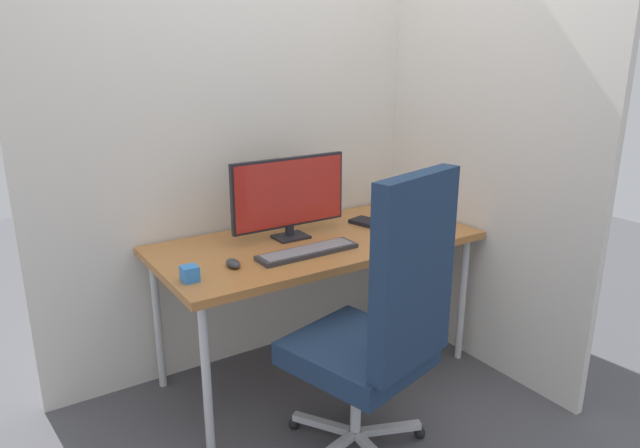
# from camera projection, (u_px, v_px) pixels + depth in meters

# --- Properties ---
(ground_plane) EXTENTS (8.00, 8.00, 0.00)m
(ground_plane) POSITION_uv_depth(u_px,v_px,m) (317.00, 370.00, 2.99)
(ground_plane) COLOR #4C4C51
(wall_back) EXTENTS (2.49, 0.04, 2.80)m
(wall_back) POSITION_uv_depth(u_px,v_px,m) (274.00, 90.00, 2.89)
(wall_back) COLOR silver
(wall_back) RESTS_ON ground_plane
(wall_side_right) EXTENTS (0.04, 1.67, 2.80)m
(wall_side_right) POSITION_uv_depth(u_px,v_px,m) (465.00, 90.00, 2.89)
(wall_side_right) COLOR silver
(wall_side_right) RESTS_ON ground_plane
(desk) EXTENTS (1.55, 0.73, 0.72)m
(desk) POSITION_uv_depth(u_px,v_px,m) (317.00, 249.00, 2.79)
(desk) COLOR #B27038
(desk) RESTS_ON ground_plane
(office_chair) EXTENTS (0.59, 0.62, 1.20)m
(office_chair) POSITION_uv_depth(u_px,v_px,m) (381.00, 324.00, 2.17)
(office_chair) COLOR black
(office_chair) RESTS_ON ground_plane
(monitor) EXTENTS (0.60, 0.13, 0.39)m
(monitor) POSITION_uv_depth(u_px,v_px,m) (289.00, 194.00, 2.74)
(monitor) COLOR black
(monitor) RESTS_ON desk
(keyboard) EXTENTS (0.48, 0.13, 0.02)m
(keyboard) POSITION_uv_depth(u_px,v_px,m) (308.00, 252.00, 2.58)
(keyboard) COLOR #333338
(keyboard) RESTS_ON desk
(mouse) EXTENTS (0.05, 0.10, 0.03)m
(mouse) POSITION_uv_depth(u_px,v_px,m) (233.00, 263.00, 2.42)
(mouse) COLOR #333338
(mouse) RESTS_ON desk
(pen_holder) EXTENTS (0.08, 0.08, 0.16)m
(pen_holder) POSITION_uv_depth(u_px,v_px,m) (403.00, 211.00, 3.07)
(pen_holder) COLOR slate
(pen_holder) RESTS_ON desk
(notebook) EXTENTS (0.16, 0.24, 0.02)m
(notebook) POSITION_uv_depth(u_px,v_px,m) (371.00, 223.00, 3.00)
(notebook) COLOR black
(notebook) RESTS_ON desk
(coffee_mug) EXTENTS (0.11, 0.08, 0.10)m
(coffee_mug) POSITION_uv_depth(u_px,v_px,m) (406.00, 224.00, 2.85)
(coffee_mug) COLOR white
(coffee_mug) RESTS_ON desk
(desk_clamp_accessory) EXTENTS (0.06, 0.06, 0.06)m
(desk_clamp_accessory) POSITION_uv_depth(u_px,v_px,m) (190.00, 274.00, 2.27)
(desk_clamp_accessory) COLOR #337FD8
(desk_clamp_accessory) RESTS_ON desk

